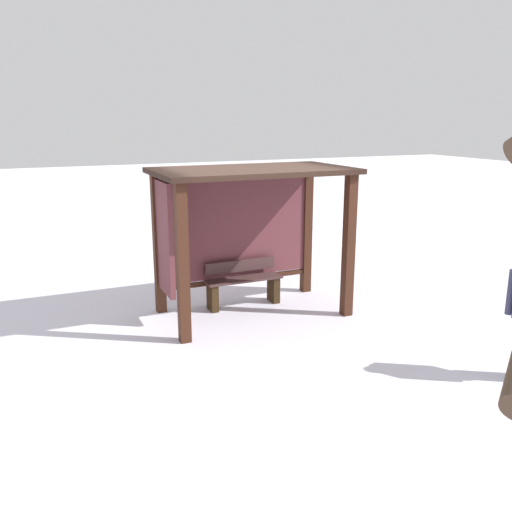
# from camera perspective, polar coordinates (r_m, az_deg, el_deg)

# --- Properties ---
(ground_plane) EXTENTS (60.00, 60.00, 0.00)m
(ground_plane) POSITION_cam_1_polar(r_m,az_deg,el_deg) (9.03, -0.33, -5.98)
(ground_plane) COLOR white
(bus_shelter) EXTENTS (3.05, 1.71, 2.37)m
(bus_shelter) POSITION_cam_1_polar(r_m,az_deg,el_deg) (8.78, -1.79, 4.64)
(bus_shelter) COLOR #3A1E12
(bus_shelter) RESTS_ON ground
(bench_left_inside) EXTENTS (1.32, 0.34, 0.77)m
(bench_left_inside) POSITION_cam_1_polar(r_m,az_deg,el_deg) (9.27, -1.36, -2.99)
(bench_left_inside) COLOR #432B2A
(bench_left_inside) RESTS_ON ground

